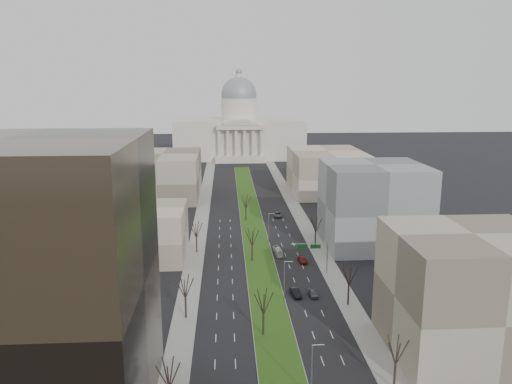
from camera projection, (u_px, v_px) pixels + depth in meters
name	position (u px, v px, depth m)	size (l,w,h in m)	color
ground	(252.00, 221.00, 172.72)	(600.00, 600.00, 0.00)	black
median	(252.00, 221.00, 171.71)	(8.00, 222.03, 0.20)	#999993
sidewalk_left	(197.00, 244.00, 147.29)	(5.00, 330.00, 0.15)	gray
sidewalk_right	(314.00, 242.00, 149.38)	(5.00, 330.00, 0.15)	gray
capitol	(239.00, 132.00, 314.97)	(80.00, 46.00, 55.00)	beige
building_glass_tower	(16.00, 288.00, 66.78)	(34.00, 30.00, 40.00)	black
building_beige_left	(137.00, 233.00, 135.13)	(26.00, 22.00, 14.00)	tan
building_tan_right	(468.00, 294.00, 86.55)	(26.00, 24.00, 22.00)	#786C5C
building_grey_right	(373.00, 205.00, 144.86)	(28.00, 26.00, 24.00)	slate
building_far_left	(163.00, 175.00, 207.66)	(30.00, 40.00, 18.00)	#786C5C
building_far_right	(327.00, 171.00, 216.71)	(30.00, 40.00, 18.00)	tan
tree_left_near	(169.00, 373.00, 70.86)	(5.10, 5.10, 9.18)	black
tree_left_mid	(185.00, 286.00, 100.01)	(5.40, 5.40, 9.72)	black
tree_left_far	(196.00, 229.00, 139.03)	(5.28, 5.28, 9.50)	black
tree_right_near	(396.00, 350.00, 76.80)	(5.16, 5.16, 9.29)	black
tree_right_mid	(349.00, 274.00, 105.93)	(5.52, 5.52, 9.94)	black
tree_right_far	(316.00, 224.00, 145.05)	(5.04, 5.04, 9.07)	black
tree_median_a	(264.00, 301.00, 93.12)	(5.40, 5.40, 9.72)	black
tree_median_b	(252.00, 236.00, 132.10)	(5.40, 5.40, 9.72)	black
tree_median_c	(246.00, 201.00, 171.08)	(5.40, 5.40, 9.72)	black
streetlamp_median_a	(312.00, 371.00, 74.45)	(1.90, 0.20, 9.16)	gray
streetlamp_median_b	(285.00, 280.00, 108.56)	(1.90, 0.20, 9.16)	gray
streetlamp_median_c	(269.00, 228.00, 147.54)	(1.90, 0.20, 9.16)	gray
mast_arm_signs	(317.00, 251.00, 123.50)	(9.12, 0.24, 8.09)	gray
car_grey_near	(313.00, 293.00, 111.77)	(1.74, 4.33, 1.48)	#4F5357
car_black	(296.00, 292.00, 111.99)	(1.73, 4.97, 1.64)	black
car_red	(303.00, 260.00, 132.67)	(1.93, 4.74, 1.37)	maroon
car_grey_far	(278.00, 215.00, 177.64)	(2.63, 5.71, 1.59)	#55585D
box_van	(278.00, 251.00, 138.56)	(1.59, 6.78, 1.89)	silver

